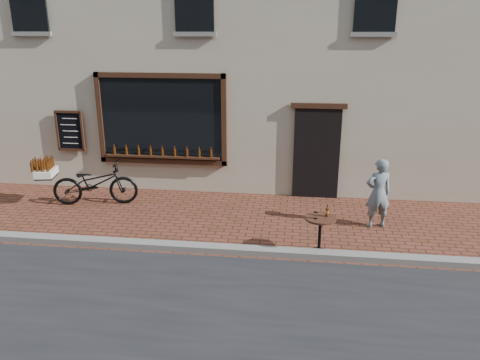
# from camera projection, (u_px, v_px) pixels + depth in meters

# --- Properties ---
(ground) EXTENTS (90.00, 90.00, 0.00)m
(ground) POSITION_uv_depth(u_px,v_px,m) (214.00, 256.00, 8.55)
(ground) COLOR #532B1A
(ground) RESTS_ON ground
(kerb) EXTENTS (90.00, 0.25, 0.12)m
(kerb) POSITION_uv_depth(u_px,v_px,m) (216.00, 249.00, 8.72)
(kerb) COLOR slate
(kerb) RESTS_ON ground
(cargo_bicycle) EXTENTS (2.36, 1.06, 1.10)m
(cargo_bicycle) POSITION_uv_depth(u_px,v_px,m) (93.00, 183.00, 10.96)
(cargo_bicycle) COLOR black
(cargo_bicycle) RESTS_ON ground
(bistro_table) EXTENTS (0.57, 0.57, 0.97)m
(bistro_table) POSITION_uv_depth(u_px,v_px,m) (320.00, 228.00, 8.50)
(bistro_table) COLOR black
(bistro_table) RESTS_ON ground
(pedestrian) EXTENTS (0.61, 0.48, 1.48)m
(pedestrian) POSITION_uv_depth(u_px,v_px,m) (378.00, 193.00, 9.63)
(pedestrian) COLOR slate
(pedestrian) RESTS_ON ground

